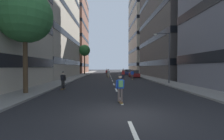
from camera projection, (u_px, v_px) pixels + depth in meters
ground_plane at (111, 76)px, 37.64m from camera, size 181.51×181.51×0.00m
sidewalk_left at (81, 75)px, 41.16m from camera, size 2.74×83.19×0.14m
sidewalk_right at (139, 75)px, 41.67m from camera, size 2.74×83.19×0.14m
lane_markings at (110, 76)px, 40.39m from camera, size 0.16×72.20×0.01m
building_left_mid at (34, 27)px, 34.66m from camera, size 15.76×23.14×21.51m
building_left_far at (65, 34)px, 60.20m from camera, size 15.76×19.03×29.09m
building_right_far at (152, 32)px, 61.32m from camera, size 15.76×19.67×30.88m
parked_car_near at (134, 74)px, 33.82m from camera, size 1.82×4.40×1.52m
parked_car_mid at (128, 72)px, 44.28m from camera, size 1.82×4.40×1.52m
street_tree_near at (85, 51)px, 47.02m from camera, size 3.30×3.30×8.62m
street_tree_mid at (25, 16)px, 12.71m from camera, size 4.33×4.33×8.37m
streetlamp_right at (166, 52)px, 20.63m from camera, size 2.13×0.30×6.50m
skater_0 at (108, 73)px, 33.55m from camera, size 0.54×0.91×1.78m
skater_1 at (123, 72)px, 39.25m from camera, size 0.54×0.90×1.78m
skater_2 at (107, 72)px, 37.04m from camera, size 0.54×0.91×1.78m
skater_3 at (132, 74)px, 27.69m from camera, size 0.55×0.91×1.78m
skater_4 at (63, 79)px, 15.64m from camera, size 0.55×0.91×1.78m
skater_5 at (120, 86)px, 9.88m from camera, size 0.55×0.92×1.78m
skater_6 at (123, 74)px, 27.66m from camera, size 0.56×0.92×1.78m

